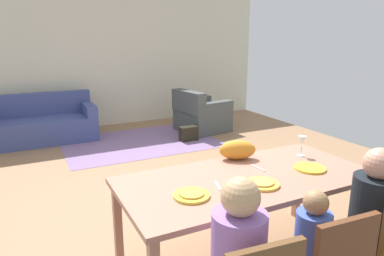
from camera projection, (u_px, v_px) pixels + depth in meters
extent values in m
cube|color=#956E4D|center=(175.00, 179.00, 4.57)|extent=(6.84, 6.54, 0.02)
cube|color=beige|center=(108.00, 60.00, 7.10)|extent=(6.84, 0.10, 2.70)
cube|color=#A8745E|center=(247.00, 179.00, 2.68)|extent=(1.97, 0.93, 0.04)
cube|color=#A8745E|center=(369.00, 220.00, 2.83)|extent=(0.06, 0.06, 0.72)
cube|color=#A8745E|center=(118.00, 226.00, 2.73)|extent=(0.06, 0.06, 0.72)
cube|color=#A8745E|center=(298.00, 183.00, 3.53)|extent=(0.06, 0.06, 0.72)
cylinder|color=gold|center=(191.00, 195.00, 2.34)|extent=(0.25, 0.25, 0.02)
cylinder|color=gold|center=(191.00, 193.00, 2.33)|extent=(0.17, 0.17, 0.01)
cylinder|color=yellow|center=(262.00, 184.00, 2.52)|extent=(0.25, 0.25, 0.02)
cylinder|color=gold|center=(262.00, 182.00, 2.52)|extent=(0.17, 0.17, 0.01)
cylinder|color=yellow|center=(310.00, 168.00, 2.82)|extent=(0.25, 0.25, 0.02)
cylinder|color=silver|center=(301.00, 156.00, 3.14)|extent=(0.06, 0.06, 0.01)
cylinder|color=silver|center=(301.00, 151.00, 3.13)|extent=(0.01, 0.01, 0.09)
cone|color=silver|center=(302.00, 141.00, 3.10)|extent=(0.07, 0.07, 0.09)
cube|color=silver|center=(218.00, 186.00, 2.51)|extent=(0.06, 0.15, 0.01)
cube|color=silver|center=(258.00, 168.00, 2.84)|extent=(0.03, 0.17, 0.01)
cylinder|color=#966ABF|center=(238.00, 252.00, 1.87)|extent=(0.30, 0.30, 0.46)
sphere|color=tan|center=(241.00, 197.00, 1.79)|extent=(0.21, 0.21, 0.21)
cube|color=brown|center=(346.00, 254.00, 1.89)|extent=(0.42, 0.07, 0.42)
cylinder|color=#415BBB|center=(312.00, 238.00, 2.12)|extent=(0.22, 0.22, 0.33)
sphere|color=#A2774F|center=(316.00, 203.00, 2.06)|extent=(0.15, 0.15, 0.15)
cube|color=#593817|center=(376.00, 246.00, 2.35)|extent=(0.45, 0.45, 0.04)
cube|color=#593817|center=(370.00, 255.00, 2.63)|extent=(0.04, 0.04, 0.41)
cylinder|color=black|center=(373.00, 209.00, 2.34)|extent=(0.30, 0.30, 0.46)
sphere|color=tan|center=(380.00, 164.00, 2.26)|extent=(0.21, 0.21, 0.21)
ellipsoid|color=orange|center=(238.00, 150.00, 3.04)|extent=(0.36, 0.26, 0.17)
cube|color=gray|center=(140.00, 142.00, 6.15)|extent=(2.60, 1.80, 0.01)
cube|color=#3F4B86|center=(40.00, 130.00, 6.11)|extent=(1.88, 0.84, 0.42)
cube|color=#3F4B86|center=(36.00, 104.00, 6.30)|extent=(1.88, 0.20, 0.40)
cube|color=#3F4B86|center=(88.00, 109.00, 6.40)|extent=(0.18, 0.84, 0.20)
cube|color=#474D4D|center=(203.00, 120.00, 6.85)|extent=(0.97, 0.98, 0.42)
cube|color=#474D4D|center=(188.00, 102.00, 6.56)|extent=(0.34, 0.87, 0.40)
cube|color=#474D4D|center=(214.00, 107.00, 6.51)|extent=(0.86, 0.32, 0.20)
cube|color=#474D4D|center=(193.00, 102.00, 7.04)|extent=(0.86, 0.32, 0.20)
cube|color=black|center=(189.00, 134.00, 6.20)|extent=(0.32, 0.16, 0.26)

